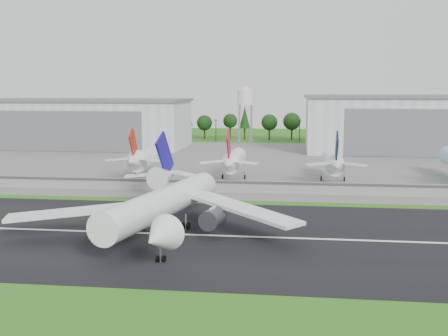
# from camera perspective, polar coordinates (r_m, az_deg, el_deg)

# --- Properties ---
(ground) EXTENTS (600.00, 600.00, 0.00)m
(ground) POSITION_cam_1_polar(r_m,az_deg,el_deg) (100.55, -4.43, -8.29)
(ground) COLOR #295F16
(ground) RESTS_ON ground
(runway) EXTENTS (320.00, 60.00, 0.10)m
(runway) POSITION_cam_1_polar(r_m,az_deg,el_deg) (109.98, -3.37, -6.81)
(runway) COLOR black
(runway) RESTS_ON ground
(runway_centerline) EXTENTS (220.00, 1.00, 0.02)m
(runway_centerline) POSITION_cam_1_polar(r_m,az_deg,el_deg) (109.97, -3.37, -6.78)
(runway_centerline) COLOR white
(runway_centerline) RESTS_ON runway
(apron) EXTENTS (320.00, 150.00, 0.10)m
(apron) POSITION_cam_1_polar(r_m,az_deg,el_deg) (217.18, 1.96, 0.65)
(apron) COLOR slate
(apron) RESTS_ON ground
(blast_fence) EXTENTS (240.00, 0.61, 3.50)m
(blast_fence) POSITION_cam_1_polar(r_m,az_deg,el_deg) (153.03, -0.28, -1.86)
(blast_fence) COLOR gray
(blast_fence) RESTS_ON ground
(hangar_west) EXTENTS (97.00, 44.00, 23.20)m
(hangar_west) POSITION_cam_1_polar(r_m,az_deg,el_deg) (278.35, -13.82, 4.46)
(hangar_west) COLOR silver
(hangar_west) RESTS_ON ground
(hangar_east) EXTENTS (102.00, 47.00, 25.20)m
(hangar_east) POSITION_cam_1_polar(r_m,az_deg,el_deg) (265.62, 19.29, 4.29)
(hangar_east) COLOR silver
(hangar_east) RESTS_ON ground
(water_tower) EXTENTS (8.40, 8.40, 29.40)m
(water_tower) POSITION_cam_1_polar(r_m,az_deg,el_deg) (280.53, 2.20, 7.36)
(water_tower) COLOR #99999E
(water_tower) RESTS_ON ground
(utility_poles) EXTENTS (230.00, 3.00, 12.00)m
(utility_poles) POSITION_cam_1_polar(r_m,az_deg,el_deg) (296.44, 3.39, 2.64)
(utility_poles) COLOR black
(utility_poles) RESTS_ON ground
(treeline) EXTENTS (320.00, 16.00, 22.00)m
(treeline) POSITION_cam_1_polar(r_m,az_deg,el_deg) (311.34, 3.58, 2.90)
(treeline) COLOR black
(treeline) RESTS_ON ground
(main_airliner) EXTENTS (56.01, 58.87, 18.17)m
(main_airliner) POSITION_cam_1_polar(r_m,az_deg,el_deg) (109.55, -6.25, -4.29)
(main_airliner) COLOR white
(main_airliner) RESTS_ON runway
(parked_jet_red_a) EXTENTS (7.36, 31.29, 16.90)m
(parked_jet_red_a) POSITION_cam_1_polar(r_m,az_deg,el_deg) (178.74, -8.11, 0.99)
(parked_jet_red_a) COLOR white
(parked_jet_red_a) RESTS_ON ground
(parked_jet_red_b) EXTENTS (7.36, 31.29, 16.58)m
(parked_jet_red_b) POSITION_cam_1_polar(r_m,az_deg,el_deg) (173.44, 0.94, 0.76)
(parked_jet_red_b) COLOR white
(parked_jet_red_b) RESTS_ON ground
(parked_jet_navy) EXTENTS (7.36, 31.29, 16.56)m
(parked_jet_navy) POSITION_cam_1_polar(r_m,az_deg,el_deg) (172.81, 11.05, 0.57)
(parked_jet_navy) COLOR silver
(parked_jet_navy) RESTS_ON ground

